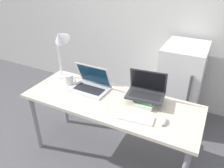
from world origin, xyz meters
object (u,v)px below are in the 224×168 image
(laptop_left, at_px, (91,84))
(wireless_keyboard, at_px, (136,118))
(book_stack, at_px, (147,99))
(mini_fridge, at_px, (180,86))
(laptop_on_books, at_px, (146,90))
(mouse, at_px, (163,121))
(mug, at_px, (69,79))
(desk_lamp, at_px, (60,42))

(laptop_left, height_order, wireless_keyboard, laptop_left)
(book_stack, xyz_separation_m, mini_fridge, (0.17, 0.80, -0.23))
(book_stack, relative_size, laptop_on_books, 0.78)
(wireless_keyboard, relative_size, mini_fridge, 0.29)
(mouse, height_order, mug, mug)
(laptop_left, bearing_deg, desk_lamp, 171.39)
(desk_lamp, bearing_deg, mini_fridge, 34.56)
(mini_fridge, bearing_deg, mouse, -87.34)
(laptop_on_books, height_order, wireless_keyboard, laptop_on_books)
(desk_lamp, height_order, mini_fridge, desk_lamp)
(mouse, relative_size, mini_fridge, 0.10)
(desk_lamp, bearing_deg, laptop_on_books, -1.15)
(mug, bearing_deg, wireless_keyboard, -15.19)
(mouse, xyz_separation_m, mug, (-1.06, 0.19, 0.03))
(laptop_left, bearing_deg, wireless_keyboard, -22.78)
(book_stack, height_order, desk_lamp, desk_lamp)
(book_stack, bearing_deg, desk_lamp, 178.41)
(wireless_keyboard, xyz_separation_m, mini_fridge, (0.16, 1.08, -0.20))
(wireless_keyboard, bearing_deg, mini_fridge, 81.54)
(book_stack, distance_m, laptop_on_books, 0.08)
(book_stack, bearing_deg, mug, -176.93)
(book_stack, bearing_deg, mouse, -47.28)
(book_stack, xyz_separation_m, mug, (-0.85, -0.05, 0.02))
(laptop_left, xyz_separation_m, mug, (-0.27, -0.01, 0.00))
(laptop_on_books, xyz_separation_m, wireless_keyboard, (0.02, -0.29, -0.11))
(laptop_left, distance_m, desk_lamp, 0.53)
(laptop_left, height_order, book_stack, laptop_left)
(mini_fridge, bearing_deg, mug, -140.11)
(mug, distance_m, mini_fridge, 1.35)
(mini_fridge, bearing_deg, book_stack, -101.77)
(laptop_on_books, xyz_separation_m, mug, (-0.83, -0.05, -0.06))
(wireless_keyboard, distance_m, mug, 0.89)
(laptop_on_books, relative_size, desk_lamp, 0.63)
(laptop_left, distance_m, book_stack, 0.58)
(mug, xyz_separation_m, mini_fridge, (1.02, 0.85, -0.25))
(laptop_left, height_order, mug, laptop_left)
(laptop_on_books, bearing_deg, desk_lamp, 178.85)
(book_stack, xyz_separation_m, mouse, (0.22, -0.23, -0.02))
(laptop_left, xyz_separation_m, laptop_on_books, (0.57, 0.04, 0.06))
(laptop_left, distance_m, laptop_on_books, 0.57)
(desk_lamp, distance_m, mini_fridge, 1.50)
(mug, height_order, mini_fridge, mini_fridge)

